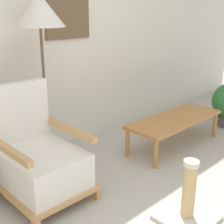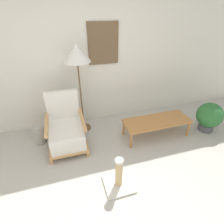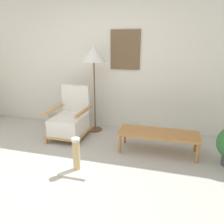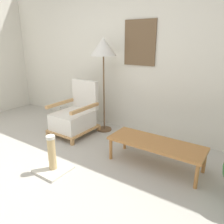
# 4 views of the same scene
# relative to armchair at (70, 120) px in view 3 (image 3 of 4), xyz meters

# --- Properties ---
(ground_plane) EXTENTS (14.00, 14.00, 0.00)m
(ground_plane) POSITION_rel_armchair_xyz_m (0.53, -1.32, -0.31)
(ground_plane) COLOR #B7B2A8
(wall_back) EXTENTS (8.00, 0.09, 2.70)m
(wall_back) POSITION_rel_armchair_xyz_m (0.53, 0.75, 1.04)
(wall_back) COLOR silver
(wall_back) RESTS_ON ground_plane
(armchair) EXTENTS (0.63, 0.74, 0.91)m
(armchair) POSITION_rel_armchair_xyz_m (0.00, 0.00, 0.00)
(armchair) COLOR tan
(armchair) RESTS_ON ground_plane
(floor_lamp) EXTENTS (0.45, 0.45, 1.64)m
(floor_lamp) POSITION_rel_armchair_xyz_m (0.34, 0.41, 1.12)
(floor_lamp) COLOR brown
(floor_lamp) RESTS_ON ground_plane
(coffee_table) EXTENTS (1.23, 0.46, 0.34)m
(coffee_table) POSITION_rel_armchair_xyz_m (1.62, -0.21, -0.01)
(coffee_table) COLOR #B2753D
(coffee_table) RESTS_ON ground_plane
(vase) EXTENTS (0.19, 0.19, 0.35)m
(vase) POSITION_rel_armchair_xyz_m (-0.47, 0.21, -0.14)
(vase) COLOR #9E998E
(vase) RESTS_ON ground_plane
(scratching_post) EXTENTS (0.39, 0.39, 0.48)m
(scratching_post) POSITION_rel_armchair_xyz_m (0.60, -1.05, -0.18)
(scratching_post) COLOR beige
(scratching_post) RESTS_ON ground_plane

